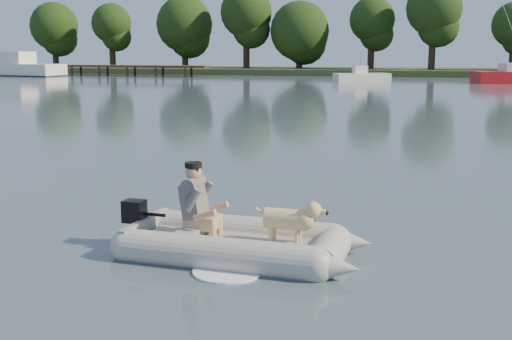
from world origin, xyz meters
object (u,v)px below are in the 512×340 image
(dog, at_px, (285,223))
(dinghy, at_px, (240,215))
(man, at_px, (195,198))
(motorboat, at_px, (362,71))
(dock, at_px, (122,70))
(cabin_cruiser, at_px, (22,64))

(dog, bearing_deg, dinghy, -175.43)
(man, distance_m, dog, 1.22)
(dinghy, height_order, motorboat, motorboat)
(dock, xyz_separation_m, dinghy, (26.77, -51.36, 0.00))
(dinghy, relative_size, cabin_cruiser, 0.45)
(dinghy, distance_m, cabin_cruiser, 60.30)
(dock, distance_m, dog, 58.18)
(dog, bearing_deg, man, -180.00)
(dock, distance_m, man, 57.57)
(dock, xyz_separation_m, cabin_cruiser, (-9.19, -2.97, 0.67))
(man, bearing_deg, dog, 0.00)
(man, height_order, motorboat, motorboat)
(cabin_cruiser, xyz_separation_m, motorboat, (33.40, -3.70, -0.32))
(dog, height_order, motorboat, motorboat)
(cabin_cruiser, height_order, motorboat, cabin_cruiser)
(dinghy, relative_size, motorboat, 0.90)
(dock, height_order, dinghy, dinghy)
(dog, bearing_deg, cabin_cruiser, 130.27)
(cabin_cruiser, distance_m, motorboat, 33.60)
(dog, bearing_deg, motorboat, 97.23)
(dog, relative_size, motorboat, 0.18)
(man, bearing_deg, dock, 120.23)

